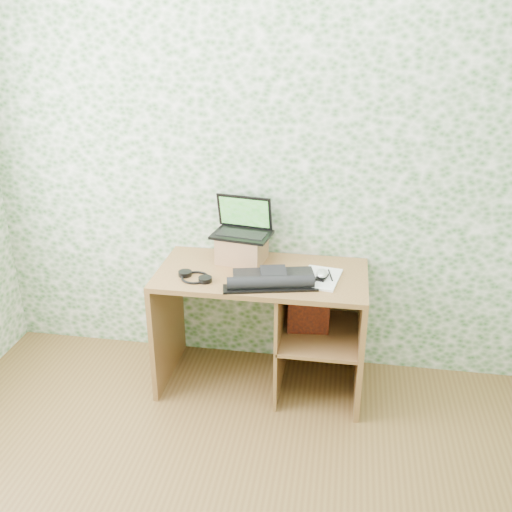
% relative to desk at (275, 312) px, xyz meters
% --- Properties ---
extents(wall_back, '(3.50, 0.00, 3.50)m').
position_rel_desk_xyz_m(wall_back, '(-0.08, 0.28, 0.82)').
color(wall_back, white).
rests_on(wall_back, ground).
extents(desk, '(1.20, 0.60, 0.75)m').
position_rel_desk_xyz_m(desk, '(0.00, 0.00, 0.00)').
color(desk, brown).
rests_on(desk, floor).
extents(riser, '(0.30, 0.26, 0.16)m').
position_rel_desk_xyz_m(riser, '(-0.22, 0.12, 0.35)').
color(riser, '#9E6947').
rests_on(riser, desk).
extents(laptop, '(0.37, 0.29, 0.22)m').
position_rel_desk_xyz_m(laptop, '(-0.22, 0.15, 0.48)').
color(laptop, black).
rests_on(laptop, riser).
extents(keyboard, '(0.52, 0.36, 0.07)m').
position_rel_desk_xyz_m(keyboard, '(-0.00, -0.16, 0.29)').
color(keyboard, black).
rests_on(keyboard, desk).
extents(headphones, '(0.21, 0.21, 0.03)m').
position_rel_desk_xyz_m(headphones, '(-0.43, -0.17, 0.28)').
color(headphones, black).
rests_on(headphones, desk).
extents(notepad, '(0.24, 0.31, 0.01)m').
position_rel_desk_xyz_m(notepad, '(0.26, -0.06, 0.28)').
color(notepad, silver).
rests_on(notepad, desk).
extents(mouse, '(0.09, 0.12, 0.03)m').
position_rel_desk_xyz_m(mouse, '(0.27, -0.07, 0.30)').
color(mouse, silver).
rests_on(mouse, notepad).
extents(pen, '(0.04, 0.14, 0.01)m').
position_rel_desk_xyz_m(pen, '(0.31, -0.04, 0.29)').
color(pen, black).
rests_on(pen, notepad).
extents(red_box, '(0.25, 0.10, 0.29)m').
position_rel_desk_xyz_m(red_box, '(0.20, -0.03, 0.05)').
color(red_box, maroon).
rests_on(red_box, desk).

